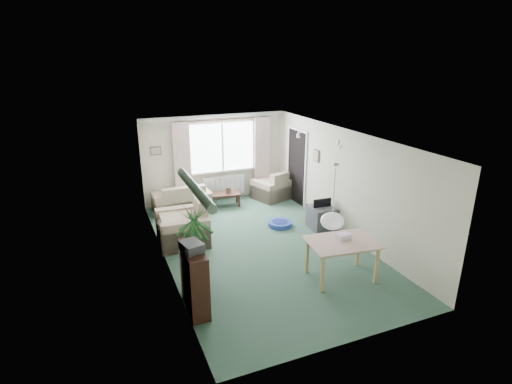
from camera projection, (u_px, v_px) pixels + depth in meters
name	position (u px, v px, depth m)	size (l,w,h in m)	color
ground	(261.00, 247.00, 8.56)	(6.50, 6.50, 0.00)	#305040
window	(222.00, 147.00, 10.97)	(1.80, 0.03, 1.30)	white
curtain_rod	(222.00, 119.00, 10.65)	(2.60, 0.03, 0.03)	black
curtain_left	(182.00, 160.00, 10.54)	(0.45, 0.08, 2.00)	beige
curtain_right	(262.00, 152.00, 11.37)	(0.45, 0.08, 2.00)	beige
radiator	(224.00, 185.00, 11.29)	(1.20, 0.10, 0.55)	white
doorway	(297.00, 167.00, 10.87)	(0.03, 0.95, 2.00)	black
pendant_lamp	(332.00, 221.00, 6.14)	(0.36, 0.36, 0.36)	white
tinsel_garland	(195.00, 188.00, 5.12)	(1.60, 1.60, 0.12)	#196626
bauble_cluster_a	(299.00, 133.00, 9.09)	(0.20, 0.20, 0.20)	silver
bauble_cluster_b	(339.00, 142.00, 8.15)	(0.20, 0.20, 0.20)	silver
wall_picture_back	(156.00, 151.00, 10.30)	(0.28, 0.03, 0.22)	brown
wall_picture_right	(316.00, 156.00, 9.82)	(0.03, 0.24, 0.30)	brown
sofa	(182.00, 197.00, 10.45)	(1.47, 0.78, 0.73)	beige
armchair_corner	(272.00, 185.00, 11.34)	(0.91, 0.86, 0.81)	beige
armchair_left	(182.00, 222.00, 8.62)	(1.09, 1.03, 0.97)	beige
coffee_table	(225.00, 199.00, 10.83)	(0.81, 0.45, 0.37)	black
photo_frame	(228.00, 190.00, 10.74)	(0.12, 0.02, 0.16)	brown
bookshelf	(194.00, 279.00, 6.32)	(0.29, 0.87, 1.07)	black
hifi_box	(192.00, 247.00, 6.07)	(0.28, 0.35, 0.14)	#3B3A3F
houseplant	(196.00, 246.00, 6.83)	(0.68, 0.68, 1.59)	#1F541D
dining_table	(341.00, 260.00, 7.27)	(1.15, 0.77, 0.72)	tan
gift_box	(343.00, 237.00, 7.23)	(0.25, 0.18, 0.12)	white
tv_cube	(321.00, 217.00, 9.41)	(0.54, 0.59, 0.54)	#36363B
pet_bed	(280.00, 224.00, 9.58)	(0.57, 0.57, 0.11)	#204094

